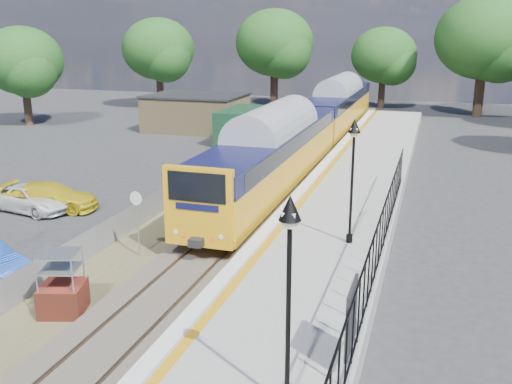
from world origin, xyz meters
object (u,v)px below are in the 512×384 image
at_px(victorian_lamp_north, 353,152).
at_px(speed_sign, 137,213).
at_px(car_yellow, 51,197).
at_px(brick_plinth, 62,285).
at_px(car_white, 32,199).
at_px(train, 314,122).
at_px(victorian_lamp_south, 289,255).

distance_m(victorian_lamp_north, speed_sign, 8.37).
distance_m(speed_sign, car_yellow, 8.26).
bearing_deg(car_yellow, brick_plinth, -152.18).
xyz_separation_m(speed_sign, car_yellow, (-7.06, 4.14, -1.13)).
xyz_separation_m(victorian_lamp_north, speed_sign, (-7.80, -1.74, -2.50)).
bearing_deg(car_white, car_yellow, -55.07).
bearing_deg(speed_sign, car_white, 163.54).
bearing_deg(car_yellow, speed_sign, -130.98).
bearing_deg(brick_plinth, train, 84.34).
bearing_deg(train, brick_plinth, -95.66).
height_order(victorian_lamp_south, speed_sign, victorian_lamp_south).
height_order(victorian_lamp_south, brick_plinth, victorian_lamp_south).
xyz_separation_m(victorian_lamp_south, car_white, (-15.85, 12.02, -3.68)).
bearing_deg(brick_plinth, car_yellow, 128.43).
relative_size(train, brick_plinth, 19.95).
xyz_separation_m(brick_plinth, speed_sign, (0.00, 4.76, 0.82)).
relative_size(victorian_lamp_north, car_white, 1.03).
relative_size(speed_sign, car_yellow, 0.58).
relative_size(victorian_lamp_north, speed_sign, 1.73).
relative_size(speed_sign, car_white, 0.60).
height_order(train, brick_plinth, train).
xyz_separation_m(speed_sign, car_white, (-7.85, 3.76, -1.18)).
height_order(speed_sign, car_yellow, speed_sign).
xyz_separation_m(victorian_lamp_north, train, (-5.30, 18.71, -1.96)).
bearing_deg(victorian_lamp_south, victorian_lamp_north, 91.15).
xyz_separation_m(train, car_yellow, (-9.56, -16.32, -1.68)).
xyz_separation_m(train, brick_plinth, (-2.50, -25.21, -1.36)).
bearing_deg(speed_sign, brick_plinth, -80.87).
relative_size(victorian_lamp_south, brick_plinth, 2.25).
bearing_deg(car_white, speed_sign, -106.12).
distance_m(victorian_lamp_north, car_white, 16.20).
distance_m(speed_sign, car_white, 8.78).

